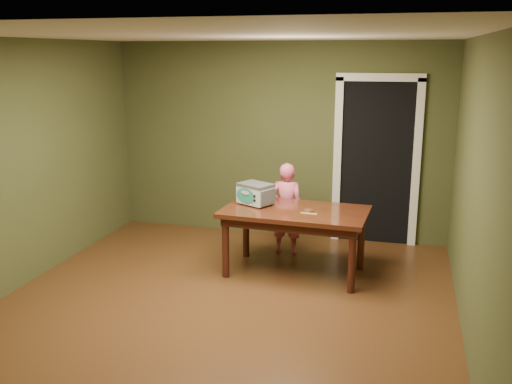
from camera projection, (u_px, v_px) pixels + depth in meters
The scene contains 8 objects.
floor at pixel (221, 308), 5.60m from camera, with size 5.00×5.00×0.00m, color #532A17.
room_shell at pixel (218, 136), 5.20m from camera, with size 4.52×5.02×2.61m.
doorway at pixel (378, 159), 7.63m from camera, with size 1.10×0.66×2.25m.
dining_table at pixel (295, 218), 6.36m from camera, with size 1.64×0.98×0.75m.
toy_oven at pixel (255, 193), 6.52m from camera, with size 0.46×0.41×0.25m.
baking_pan at pixel (308, 210), 6.25m from camera, with size 0.10×0.10×0.02m.
spatula at pixel (309, 213), 6.17m from camera, with size 0.18×0.03×0.01m, color #E4B563.
child at pixel (286, 208), 7.05m from camera, with size 0.42×0.27×1.15m, color #EA6081.
Camera 1 is at (1.67, -4.90, 2.45)m, focal length 40.00 mm.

